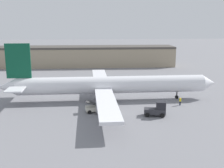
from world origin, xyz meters
TOP-DOWN VIEW (x-y plane):
  - ground_plane at (0.00, 0.00)m, footprint 400.00×400.00m
  - terminal_building at (-14.45, 45.08)m, footprint 78.57×10.22m
  - airplane at (-1.11, -0.03)m, footprint 44.18×40.76m
  - ground_crew_worker at (12.78, -4.38)m, footprint 0.35×0.35m
  - baggage_tug at (6.93, -10.23)m, footprint 3.83×2.48m
  - belt_loader_truck at (-3.05, -7.30)m, footprint 3.82×2.56m

SIDE VIEW (x-z plane):
  - ground_plane at x=0.00m, z-range 0.00..0.00m
  - ground_crew_worker at x=12.78m, z-range 0.05..1.66m
  - belt_loader_truck at x=-3.05m, z-range -0.05..1.97m
  - baggage_tug at x=6.93m, z-range -0.11..2.43m
  - airplane at x=-1.11m, z-range -2.69..8.95m
  - terminal_building at x=-14.45m, z-range 0.01..7.09m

